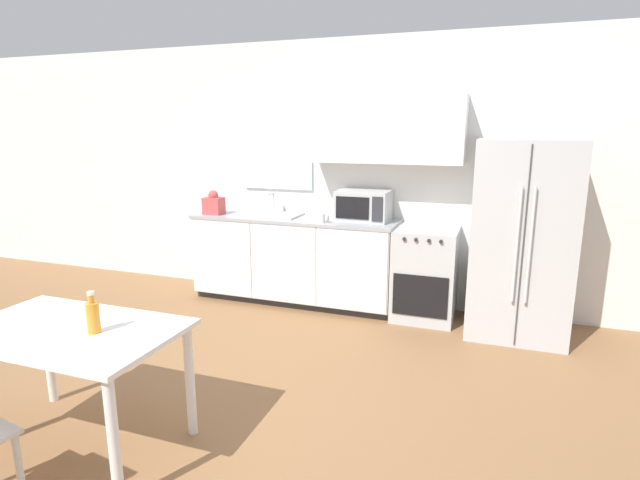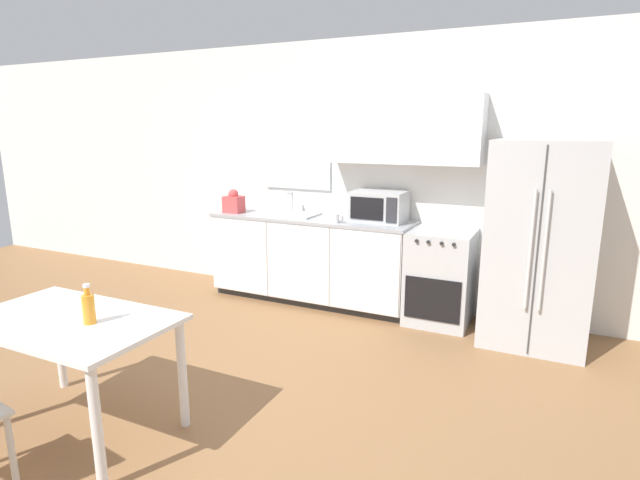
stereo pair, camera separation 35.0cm
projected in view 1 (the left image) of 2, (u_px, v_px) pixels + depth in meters
The scene contains 11 objects.
ground_plane at pixel (250, 410), 3.29m from camera, with size 12.00×12.00×0.00m, color olive.
wall_back at pixel (356, 168), 5.14m from camera, with size 12.00×0.38×2.70m.
kitchen_counter at pixel (295, 259), 5.27m from camera, with size 2.16×0.60×0.92m.
oven_range at pixel (425, 274), 4.82m from camera, with size 0.58×0.61×0.89m.
refrigerator at pixel (521, 239), 4.38m from camera, with size 0.84×0.80×1.73m.
kitchen_sink at pixel (268, 214), 5.27m from camera, with size 0.70×0.38×0.23m.
microwave at pixel (363, 205), 4.96m from camera, with size 0.51×0.39×0.30m.
coffee_mug at pixel (322, 218), 4.85m from camera, with size 0.12×0.09×0.09m.
grocery_bag_0 at pixel (214, 204), 5.32m from camera, with size 0.20×0.17×0.26m.
dining_table at pixel (70, 345), 2.81m from camera, with size 1.23×0.75×0.73m.
drink_bottle at pixel (93, 316), 2.71m from camera, with size 0.07×0.07×0.23m.
Camera 1 is at (1.44, -2.63, 1.82)m, focal length 28.00 mm.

